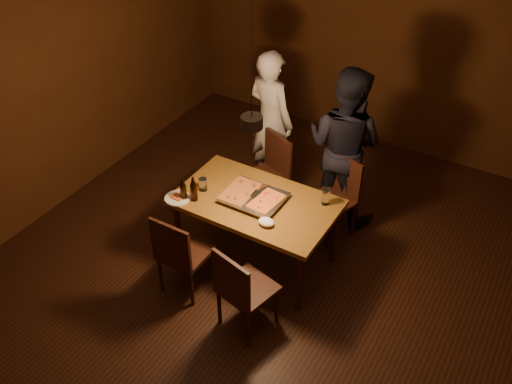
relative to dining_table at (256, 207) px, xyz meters
The scene contains 19 objects.
room_shell 0.77m from the dining_table, 66.56° to the right, with size 6.00×6.00×6.00m.
dining_table is the anchor object (origin of this frame).
chair_far_left 0.88m from the dining_table, 110.50° to the left, with size 0.55×0.55×0.49m.
chair_far_right 0.95m from the dining_table, 58.82° to the left, with size 0.54×0.54×0.49m.
chair_near_left 0.83m from the dining_table, 116.98° to the right, with size 0.42×0.42×0.49m.
chair_near_right 0.90m from the dining_table, 67.60° to the right, with size 0.51×0.51×0.49m.
pizza_tray 0.10m from the dining_table, 157.86° to the right, with size 0.55×0.45×0.05m, color silver.
pizza_meat 0.21m from the dining_table, behind, with size 0.26×0.41×0.02m, color maroon.
pizza_cheese 0.18m from the dining_table, ahead, with size 0.22×0.35×0.02m, color gold.
spatula 0.14m from the dining_table, 140.47° to the left, with size 0.09×0.24×0.04m, color silver, non-canonical shape.
beer_bottle_a 0.70m from the dining_table, 151.10° to the right, with size 0.06×0.06×0.24m.
beer_bottle_b 0.61m from the dining_table, 150.44° to the right, with size 0.07×0.07×0.25m.
water_glass_left 0.55m from the dining_table, 167.74° to the right, with size 0.08×0.08×0.13m, color silver.
water_glass_right 0.66m from the dining_table, 26.77° to the left, with size 0.08×0.08×0.16m, color silver.
plate_slice 0.74m from the dining_table, 151.25° to the right, with size 0.24×0.24×0.03m.
napkin 0.38m from the dining_table, 44.60° to the right, with size 0.15×0.12×0.06m, color white.
diner_white 1.38m from the dining_table, 113.91° to the left, with size 0.60×0.39×1.65m, color silver.
diner_dark 1.21m from the dining_table, 71.03° to the left, with size 0.84×0.66×1.73m, color black.
pendant_lamp 1.12m from the dining_table, 66.56° to the right, with size 0.18×0.18×1.10m.
Camera 1 is at (2.04, -3.36, 4.05)m, focal length 40.00 mm.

